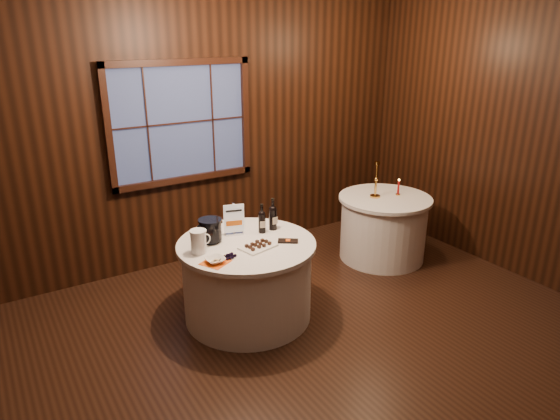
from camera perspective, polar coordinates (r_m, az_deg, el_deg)
ground at (r=4.25m, az=3.13°, el=-17.96°), size 6.00×6.00×0.00m
back_wall at (r=5.66m, az=-11.27°, el=8.75°), size 6.00×0.10×3.00m
main_table at (r=4.76m, az=-3.75°, el=-7.93°), size 1.28×1.28×0.77m
side_table at (r=6.07m, az=11.69°, el=-1.94°), size 1.08×1.08×0.77m
sign_stand at (r=4.73m, az=-5.26°, el=-1.60°), size 0.19×0.14×0.31m
port_bottle_left at (r=4.76m, az=-2.08°, el=-1.18°), size 0.07×0.08×0.29m
port_bottle_right at (r=4.82m, az=-0.83°, el=-0.70°), size 0.08×0.08×0.32m
ice_bucket at (r=4.59m, az=-7.96°, el=-2.29°), size 0.22×0.22×0.22m
chocolate_plate at (r=4.47m, az=-2.52°, el=-4.11°), size 0.35×0.27×0.05m
chocolate_box at (r=4.59m, az=0.92°, el=-3.56°), size 0.20×0.18×0.02m
grape_bunch at (r=4.29m, az=-5.72°, el=-5.27°), size 0.18×0.07×0.04m
glass_pitcher at (r=4.40m, az=-9.28°, el=-3.56°), size 0.19×0.15×0.21m
orange_napkin at (r=4.24m, az=-7.39°, el=-5.96°), size 0.28×0.28×0.00m
cracker_bowl at (r=4.23m, az=-7.41°, el=-5.69°), size 0.17×0.17×0.04m
brass_candlestick at (r=5.86m, az=10.90°, el=2.88°), size 0.12×0.12×0.42m
red_candle at (r=6.01m, az=13.37°, el=2.39°), size 0.05×0.05×0.20m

